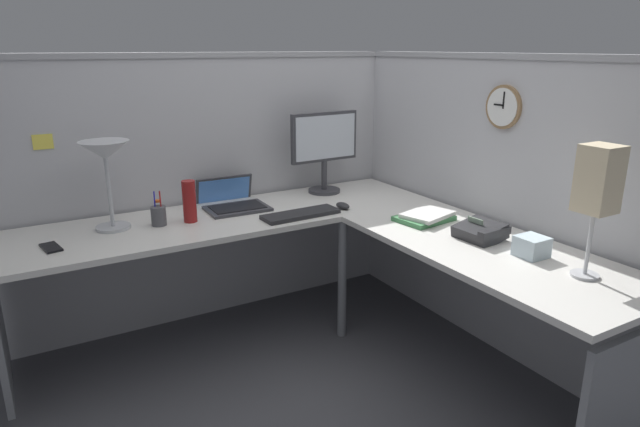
% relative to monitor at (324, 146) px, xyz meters
% --- Properties ---
extents(ground_plane, '(6.80, 6.80, 0.00)m').
position_rel_monitor_xyz_m(ground_plane, '(-0.33, -0.64, -1.02)').
color(ground_plane, '#47474C').
extents(cubicle_wall_back, '(2.57, 0.12, 1.58)m').
position_rel_monitor_xyz_m(cubicle_wall_back, '(-0.69, 0.23, -0.23)').
color(cubicle_wall_back, '#B2B2B7').
rests_on(cubicle_wall_back, ground).
extents(cubicle_wall_right, '(0.12, 2.37, 1.58)m').
position_rel_monitor_xyz_m(cubicle_wall_right, '(0.54, -0.90, -0.23)').
color(cubicle_wall_right, '#B2B2B7').
rests_on(cubicle_wall_right, ground).
extents(desk, '(2.35, 2.15, 0.73)m').
position_rel_monitor_xyz_m(desk, '(-0.47, -0.69, -0.39)').
color(desk, silver).
rests_on(desk, ground).
extents(monitor, '(0.46, 0.20, 0.50)m').
position_rel_monitor_xyz_m(monitor, '(0.00, 0.00, 0.00)').
color(monitor, '#38383D').
rests_on(monitor, desk).
extents(laptop, '(0.35, 0.39, 0.22)m').
position_rel_monitor_xyz_m(laptop, '(-0.62, 0.00, -0.27)').
color(laptop, '#38383D').
rests_on(laptop, desk).
extents(keyboard, '(0.43, 0.15, 0.02)m').
position_rel_monitor_xyz_m(keyboard, '(-0.37, -0.38, -0.28)').
color(keyboard, '#232326').
rests_on(keyboard, desk).
extents(computer_mouse, '(0.06, 0.10, 0.03)m').
position_rel_monitor_xyz_m(computer_mouse, '(-0.10, -0.37, -0.28)').
color(computer_mouse, '#232326').
rests_on(computer_mouse, desk).
extents(desk_lamp_dome, '(0.24, 0.24, 0.44)m').
position_rel_monitor_xyz_m(desk_lamp_dome, '(-1.29, -0.09, 0.07)').
color(desk_lamp_dome, '#B7BABF').
rests_on(desk_lamp_dome, desk).
extents(pen_cup, '(0.08, 0.08, 0.18)m').
position_rel_monitor_xyz_m(pen_cup, '(-1.08, -0.15, -0.24)').
color(pen_cup, '#4C4C51').
rests_on(pen_cup, desk).
extents(cell_phone, '(0.09, 0.15, 0.01)m').
position_rel_monitor_xyz_m(cell_phone, '(-1.59, -0.25, -0.29)').
color(cell_phone, black).
rests_on(cell_phone, desk).
extents(thermos_flask, '(0.07, 0.07, 0.22)m').
position_rel_monitor_xyz_m(thermos_flask, '(-0.92, -0.17, -0.18)').
color(thermos_flask, maroon).
rests_on(thermos_flask, desk).
extents(office_phone, '(0.20, 0.22, 0.11)m').
position_rel_monitor_xyz_m(office_phone, '(0.19, -1.14, -0.26)').
color(office_phone, '#232326').
rests_on(office_phone, desk).
extents(book_stack, '(0.32, 0.26, 0.04)m').
position_rel_monitor_xyz_m(book_stack, '(0.16, -0.78, -0.27)').
color(book_stack, '#3F7F4C').
rests_on(book_stack, desk).
extents(desk_lamp_paper, '(0.13, 0.13, 0.53)m').
position_rel_monitor_xyz_m(desk_lamp_paper, '(0.22, -1.67, 0.09)').
color(desk_lamp_paper, '#B7BABF').
rests_on(desk_lamp_paper, desk).
extents(tissue_box, '(0.12, 0.12, 0.09)m').
position_rel_monitor_xyz_m(tissue_box, '(0.21, -1.41, -0.25)').
color(tissue_box, silver).
rests_on(tissue_box, desk).
extents(wall_clock, '(0.04, 0.22, 0.22)m').
position_rel_monitor_xyz_m(wall_clock, '(0.49, -0.94, 0.30)').
color(wall_clock, olive).
extents(pinned_note_leftmost, '(0.10, 0.00, 0.08)m').
position_rel_monitor_xyz_m(pinned_note_leftmost, '(-1.54, 0.18, 0.13)').
color(pinned_note_leftmost, '#EAD84C').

